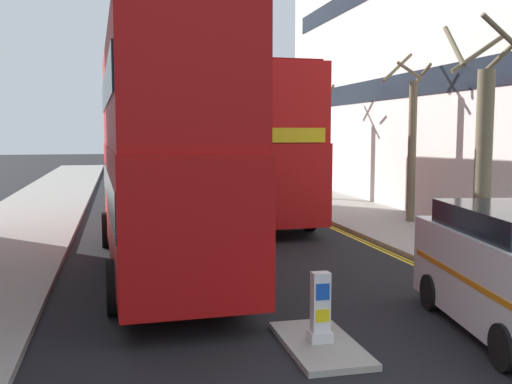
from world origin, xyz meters
name	(u,v)px	position (x,y,z in m)	size (l,w,h in m)	color
sidewalk_right	(382,221)	(6.50, 16.00, 0.07)	(4.00, 80.00, 0.14)	#9E9991
sidewalk_left	(11,235)	(-6.50, 16.00, 0.07)	(4.00, 80.00, 0.14)	#9E9991
kerb_line_outer	(350,234)	(4.40, 14.00, 0.00)	(0.10, 56.00, 0.01)	yellow
kerb_line_inner	(345,234)	(4.24, 14.00, 0.00)	(0.10, 56.00, 0.01)	yellow
traffic_island	(320,344)	(0.00, 4.36, 0.05)	(1.10, 2.20, 0.10)	#9E9991
keep_left_bollard	(320,310)	(0.00, 4.36, 0.61)	(0.36, 0.28, 1.11)	silver
double_decker_bus_away	(161,147)	(-2.04, 10.26, 3.03)	(3.10, 10.89, 5.64)	#B20F0F
double_decker_bus_oncoming	(250,141)	(1.93, 18.28, 3.03)	(3.05, 10.88, 5.64)	red
street_tree_near	(483,155)	(5.56, 8.48, 2.83)	(1.97, 1.89, 5.88)	#6B6047
street_tree_mid	(411,143)	(7.30, 15.43, 3.00)	(1.56, 1.76, 6.17)	#6B6047
street_tree_far	(277,135)	(6.77, 32.22, 3.17)	(1.58, 1.47, 6.29)	#6B6047
street_tree_distant	(317,144)	(6.44, 23.44, 2.79)	(1.76, 2.05, 5.73)	#6B6047
townhouse_terrace_right	(490,53)	(13.50, 20.04, 6.97)	(10.08, 28.00, 13.94)	silver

